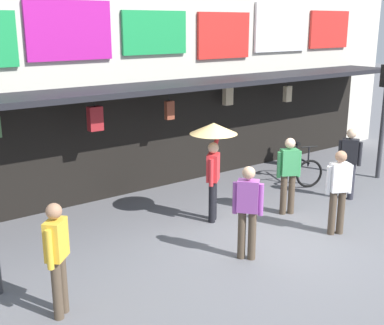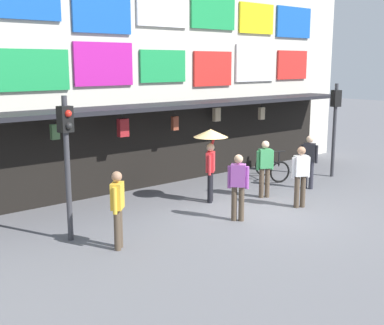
# 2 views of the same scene
# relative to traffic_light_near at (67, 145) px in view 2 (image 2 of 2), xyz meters

# --- Properties ---
(ground_plane) EXTENTS (80.00, 80.00, 0.00)m
(ground_plane) POSITION_rel_traffic_light_near_xyz_m (4.78, -1.08, -2.14)
(ground_plane) COLOR slate
(shopfront) EXTENTS (18.00, 2.60, 8.00)m
(shopfront) POSITION_rel_traffic_light_near_xyz_m (4.78, 3.49, 1.82)
(shopfront) COLOR beige
(shopfront) RESTS_ON ground
(traffic_light_near) EXTENTS (0.31, 0.34, 3.20)m
(traffic_light_near) POSITION_rel_traffic_light_near_xyz_m (0.00, 0.00, 0.00)
(traffic_light_near) COLOR #38383D
(traffic_light_near) RESTS_ON ground
(traffic_light_far) EXTENTS (0.33, 0.35, 3.20)m
(traffic_light_far) POSITION_rel_traffic_light_near_xyz_m (9.93, 0.02, 0.00)
(traffic_light_far) COLOR #38383D
(traffic_light_far) RESTS_ON ground
(bicycle_parked) EXTENTS (1.09, 1.34, 1.05)m
(bicycle_parked) POSITION_rel_traffic_light_near_xyz_m (8.01, 1.08, -1.75)
(bicycle_parked) COLOR black
(bicycle_parked) RESTS_ON ground
(pedestrian_in_green) EXTENTS (0.48, 0.46, 1.68)m
(pedestrian_in_green) POSITION_rel_traffic_light_near_xyz_m (6.03, -0.32, -1.16)
(pedestrian_in_green) COLOR brown
(pedestrian_in_green) RESTS_ON ground
(pedestrian_in_white) EXTENTS (0.37, 0.47, 1.68)m
(pedestrian_in_white) POSITION_rel_traffic_light_near_xyz_m (7.85, -0.52, -1.19)
(pedestrian_in_white) COLOR #2D2D38
(pedestrian_in_white) RESTS_ON ground
(pedestrian_in_blue) EXTENTS (0.40, 0.43, 1.68)m
(pedestrian_in_blue) POSITION_rel_traffic_light_near_xyz_m (3.84, -1.40, -1.19)
(pedestrian_in_blue) COLOR brown
(pedestrian_in_blue) RESTS_ON ground
(pedestrian_in_purple) EXTENTS (0.48, 0.36, 1.68)m
(pedestrian_in_purple) POSITION_rel_traffic_light_near_xyz_m (5.97, -1.66, -1.19)
(pedestrian_in_purple) COLOR brown
(pedestrian_in_purple) RESTS_ON ground
(pedestrian_in_red) EXTENTS (0.41, 0.41, 1.68)m
(pedestrian_in_red) POSITION_rel_traffic_light_near_xyz_m (0.53, -1.14, -1.19)
(pedestrian_in_red) COLOR brown
(pedestrian_in_red) RESTS_ON ground
(pedestrian_with_umbrella) EXTENTS (0.96, 0.96, 2.08)m
(pedestrian_with_umbrella) POSITION_rel_traffic_light_near_xyz_m (4.48, 0.32, -0.50)
(pedestrian_with_umbrella) COLOR black
(pedestrian_with_umbrella) RESTS_ON ground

